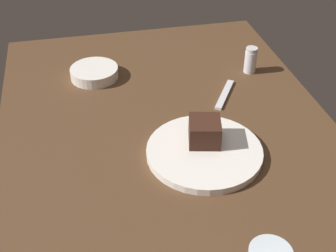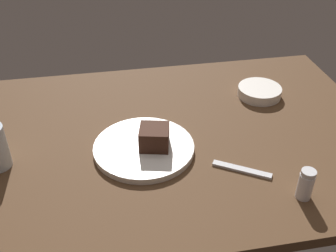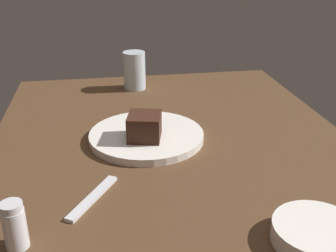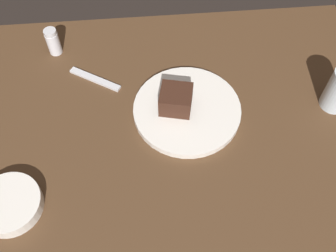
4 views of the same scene
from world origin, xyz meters
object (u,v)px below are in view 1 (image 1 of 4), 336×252
side_bowl (94,73)px  chocolate_cake_slice (205,131)px  salt_shaker (251,60)px  dessert_spoon (225,94)px  dessert_plate (204,152)px

side_bowl → chocolate_cake_slice: bearing=30.5°
salt_shaker → dessert_spoon: salt_shaker is taller
dessert_plate → side_bowl: bearing=-152.0°
dessert_plate → side_bowl: 46.23cm
dessert_plate → chocolate_cake_slice: (-2.79, 0.70, 3.74)cm
dessert_plate → dessert_spoon: dessert_plate is taller
dessert_spoon → side_bowl: bearing=-85.4°
side_bowl → salt_shaker: bearing=81.8°
side_bowl → dessert_spoon: (17.62, 34.29, -1.22)cm
salt_shaker → side_bowl: size_ratio=0.57×
chocolate_cake_slice → side_bowl: 44.24cm
chocolate_cake_slice → side_bowl: size_ratio=0.55×
chocolate_cake_slice → side_bowl: bearing=-149.5°
dessert_plate → salt_shaker: size_ratio=3.41×
dessert_plate → salt_shaker: bearing=145.0°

